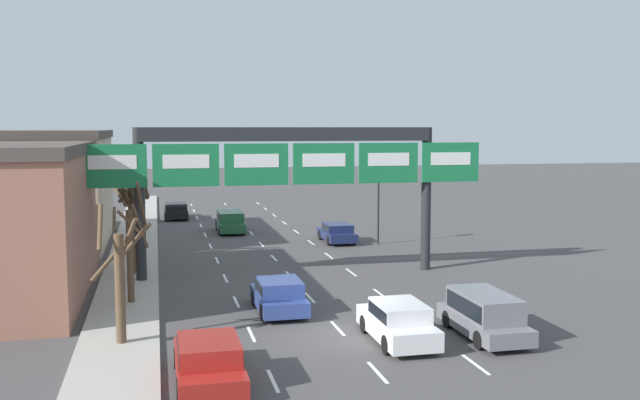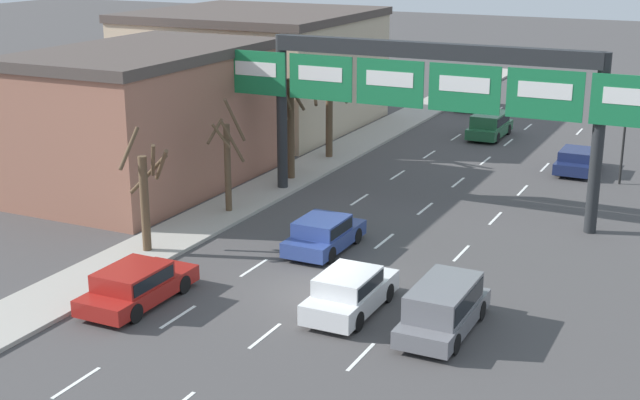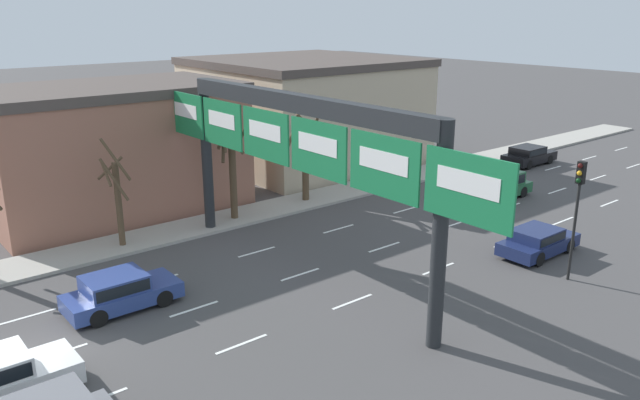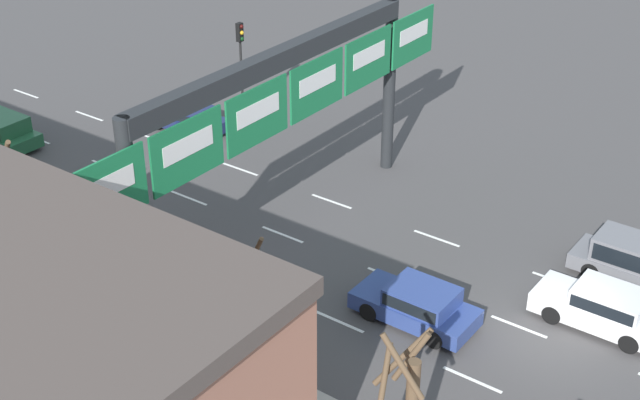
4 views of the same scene
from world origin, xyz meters
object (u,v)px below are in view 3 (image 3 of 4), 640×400
Objects in this scene: car_black at (529,155)px; car_blue at (119,291)px; car_navy at (538,240)px; tree_bare_closest at (307,155)px; traffic_light_near_gantry at (578,197)px; tree_bare_second at (117,195)px; suv_green at (498,184)px; tree_bare_third at (232,163)px; sign_gantry at (296,138)px.

car_blue is (3.29, -31.69, 0.02)m from car_black.
tree_bare_closest is (-12.94, -3.20, 2.16)m from car_navy.
tree_bare_second is at bearing -139.51° from traffic_light_near_gantry.
car_navy is 19.30m from tree_bare_second.
car_navy is 0.79× the size of tree_bare_second.
tree_bare_second reaches higher than tree_bare_closest.
car_navy is (6.79, 16.87, -0.06)m from car_blue.
tree_bare_closest is (-15.33, -1.74, -0.73)m from traffic_light_near_gantry.
car_navy is 4.02m from traffic_light_near_gantry.
traffic_light_near_gantry reaches higher than car_blue.
suv_green is at bearing 89.17° from car_blue.
tree_bare_third reaches higher than tree_bare_closest.
car_blue is (-0.33, -22.93, -0.12)m from suv_green.
sign_gantry is 4.06× the size of traffic_light_near_gantry.
tree_bare_closest reaches higher than car_black.
suv_green is at bearing 65.72° from tree_bare_third.
sign_gantry is 8.81m from car_blue.
tree_bare_third is (-7.85, 1.76, -2.74)m from sign_gantry.
tree_bare_closest is at bearing -99.00° from car_black.
suv_green is 21.45m from tree_bare_second.
tree_bare_closest reaches higher than traffic_light_near_gantry.
car_black reaches higher than car_navy.
tree_bare_third is (0.06, -4.96, 0.29)m from tree_bare_closest.
sign_gantry is at bearing -78.45° from car_black.
car_blue is 0.80× the size of tree_bare_second.
suv_green is 0.82× the size of tree_bare_third.
car_navy is (5.03, 9.92, -5.19)m from sign_gantry.
tree_bare_second reaches higher than car_blue.
suv_green reaches higher than car_navy.
tree_bare_closest reaches higher than suv_green.
suv_green is 8.86m from car_navy.
tree_bare_closest reaches higher than car_navy.
tree_bare_closest is 11.18m from tree_bare_second.
tree_bare_closest is 0.97× the size of tree_bare_third.
suv_green is 15.76m from tree_bare_third.
tree_bare_third is at bearing -114.28° from suv_green.
suv_green is 22.93m from car_blue.
car_black is (-5.06, 24.74, -5.15)m from sign_gantry.
car_black is at bearing 84.82° from tree_bare_second.
tree_bare_third is at bearing 124.93° from car_blue.
car_black is 20.71m from traffic_light_near_gantry.
suv_green is (-1.43, 15.98, -5.00)m from sign_gantry.
tree_bare_closest is (-7.91, 6.72, -3.03)m from sign_gantry.
traffic_light_near_gantry is at bearing 40.49° from tree_bare_second.
sign_gantry reaches higher than tree_bare_closest.
tree_bare_closest is at bearing 114.21° from car_blue.
sign_gantry is at bearing 30.05° from tree_bare_second.
traffic_light_near_gantry is at bearing 6.46° from tree_bare_closest.
tree_bare_second reaches higher than car_navy.
car_blue is at bearing -120.79° from traffic_light_near_gantry.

